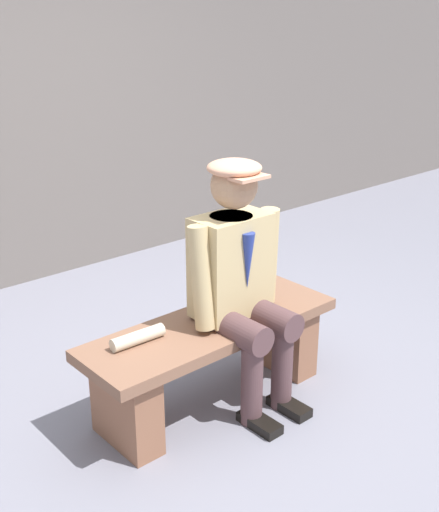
{
  "coord_description": "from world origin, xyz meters",
  "views": [
    {
      "loc": [
        1.92,
        2.23,
        1.93
      ],
      "look_at": [
        -0.05,
        0.0,
        0.81
      ],
      "focal_mm": 45.06,
      "sensor_mm": 36.0,
      "label": 1
    }
  ],
  "objects": [
    {
      "name": "bench",
      "position": [
        0.0,
        0.0,
        0.3
      ],
      "size": [
        1.41,
        0.46,
        0.46
      ],
      "color": "brown",
      "rests_on": "ground"
    },
    {
      "name": "seated_man",
      "position": [
        -0.13,
        0.07,
        0.71
      ],
      "size": [
        0.56,
        0.58,
        1.29
      ],
      "color": "tan",
      "rests_on": "ground"
    },
    {
      "name": "rolled_magazine",
      "position": [
        0.41,
        -0.06,
        0.49
      ],
      "size": [
        0.28,
        0.08,
        0.06
      ],
      "primitive_type": "cylinder",
      "rotation": [
        0.0,
        1.57,
        -0.04
      ],
      "color": "beige",
      "rests_on": "bench"
    },
    {
      "name": "stadium_wall",
      "position": [
        0.0,
        -2.29,
        1.21
      ],
      "size": [
        12.0,
        0.24,
        2.41
      ],
      "primitive_type": "cube",
      "color": "#69615C",
      "rests_on": "ground"
    },
    {
      "name": "ground_plane",
      "position": [
        0.0,
        0.0,
        0.0
      ],
      "size": [
        30.0,
        30.0,
        0.0
      ],
      "primitive_type": "plane",
      "color": "slate"
    }
  ]
}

